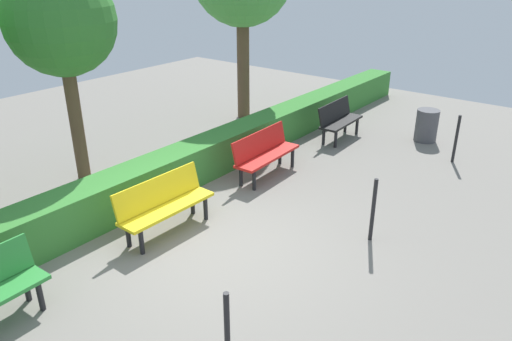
# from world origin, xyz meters

# --- Properties ---
(ground_plane) EXTENTS (20.87, 20.87, 0.00)m
(ground_plane) POSITION_xyz_m (0.00, 0.00, 0.00)
(ground_plane) COLOR gray
(bench_black) EXTENTS (1.40, 0.52, 0.86)m
(bench_black) POSITION_xyz_m (-5.23, -0.82, 0.48)
(bench_black) COLOR black
(bench_black) RESTS_ON ground_plane
(bench_red) EXTENTS (1.62, 0.53, 0.86)m
(bench_red) POSITION_xyz_m (-2.54, -0.92, 0.48)
(bench_red) COLOR red
(bench_red) RESTS_ON ground_plane
(bench_yellow) EXTENTS (1.60, 0.50, 0.86)m
(bench_yellow) POSITION_xyz_m (0.06, -0.86, 0.48)
(bench_yellow) COLOR yellow
(bench_yellow) RESTS_ON ground_plane
(hedge_row) EXTENTS (16.87, 0.64, 0.71)m
(hedge_row) POSITION_xyz_m (-1.22, -1.85, 0.35)
(hedge_row) COLOR #387F33
(hedge_row) RESTS_ON ground_plane
(tree_mid) EXTENTS (1.87, 1.87, 3.84)m
(tree_mid) POSITION_xyz_m (-0.30, -3.54, 2.87)
(tree_mid) COLOR brown
(tree_mid) RESTS_ON ground_plane
(railing_post_near) EXTENTS (0.06, 0.06, 1.00)m
(railing_post_near) POSITION_xyz_m (-5.45, 1.75, 0.50)
(railing_post_near) COLOR black
(railing_post_near) RESTS_ON ground_plane
(railing_post_mid) EXTENTS (0.06, 0.06, 1.00)m
(railing_post_mid) POSITION_xyz_m (-1.64, 1.75, 0.50)
(railing_post_mid) COLOR black
(railing_post_mid) RESTS_ON ground_plane
(railing_post_far) EXTENTS (0.06, 0.06, 1.00)m
(railing_post_far) POSITION_xyz_m (1.60, 1.75, 0.50)
(railing_post_far) COLOR black
(railing_post_far) RESTS_ON ground_plane
(trash_bin) EXTENTS (0.49, 0.49, 0.73)m
(trash_bin) POSITION_xyz_m (-6.34, 0.83, 0.37)
(trash_bin) COLOR #4C4C51
(trash_bin) RESTS_ON ground_plane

